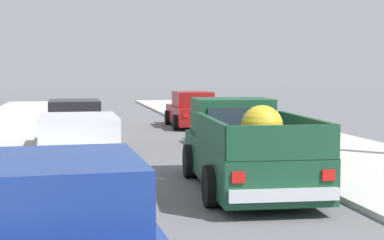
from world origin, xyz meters
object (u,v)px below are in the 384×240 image
object	(u,v)px
pickup_truck	(245,150)
car_left_near	(238,124)
car_right_far	(192,110)
car_left_far	(75,127)
car_left_mid	(67,233)
car_right_mid	(79,156)

from	to	relation	value
pickup_truck	car_left_near	bearing A→B (deg)	75.14
pickup_truck	car_right_far	size ratio (longest dim) A/B	1.24
car_left_far	car_right_far	size ratio (longest dim) A/B	0.99
car_left_mid	car_left_far	world-z (taller)	same
car_right_mid	car_left_far	distance (m)	6.47
car_left_mid	car_right_far	distance (m)	19.36
car_left_near	car_right_mid	bearing A→B (deg)	-129.65
car_right_mid	car_left_far	world-z (taller)	same
car_left_near	car_right_far	distance (m)	6.81
pickup_truck	car_right_far	world-z (taller)	pickup_truck
car_left_far	car_right_far	world-z (taller)	same
car_left_far	car_right_far	xyz separation A→B (m)	(5.05, 6.50, 0.00)
pickup_truck	car_left_far	bearing A→B (deg)	116.86
car_left_mid	car_right_mid	distance (m)	5.69
car_left_near	car_left_far	size ratio (longest dim) A/B	1.00
pickup_truck	car_left_near	size ratio (longest dim) A/B	1.24
car_left_mid	car_left_near	bearing A→B (deg)	65.87
pickup_truck	car_left_far	size ratio (longest dim) A/B	1.25
car_left_mid	car_right_far	size ratio (longest dim) A/B	1.00
car_left_near	car_left_far	bearing A→B (deg)	176.58
pickup_truck	car_left_mid	size ratio (longest dim) A/B	1.23
car_right_far	car_left_far	bearing A→B (deg)	-127.81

